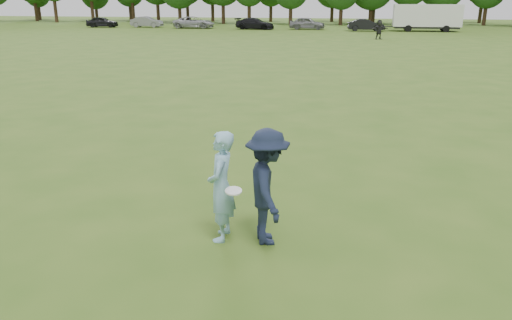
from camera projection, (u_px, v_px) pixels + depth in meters
The scene contains 12 objects.
ground at pixel (277, 256), 7.92m from camera, with size 200.00×200.00×0.00m, color #365718.
thrower at pixel (221, 186), 8.24m from camera, with size 0.69×0.45×1.88m, color #89BCD4.
defender at pixel (267, 187), 8.13m from camera, with size 1.26×0.72×1.95m, color #171F34.
player_far_d at pixel (379, 29), 49.53m from camera, with size 1.77×0.56×1.91m, color #242424.
car_a at pixel (102, 22), 70.05m from camera, with size 1.74×4.33×1.48m, color black.
car_b at pixel (147, 22), 70.03m from camera, with size 1.56×4.46×1.47m, color slate.
car_c at pixel (194, 22), 67.78m from camera, with size 2.55×5.54×1.54m, color #A4A4A8.
car_d at pixel (255, 24), 65.41m from camera, with size 2.07×5.09×1.48m, color black.
car_e at pixel (307, 23), 65.20m from camera, with size 1.86×4.63×1.58m, color slate.
car_f at pixel (366, 25), 61.95m from camera, with size 1.55×4.46×1.47m, color black.
disc_in_play at pixel (233, 191), 7.87m from camera, with size 0.33×0.33×0.08m.
cargo_trailer at pixel (427, 17), 61.05m from camera, with size 9.00×2.75×3.20m.
Camera 1 is at (1.04, -6.99, 3.90)m, focal length 35.00 mm.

